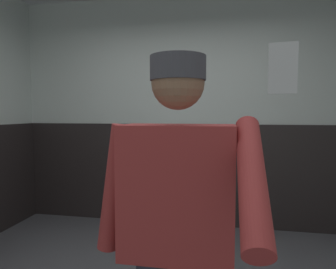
% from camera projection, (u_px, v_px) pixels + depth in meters
% --- Properties ---
extents(wall_back, '(4.72, 0.12, 2.81)m').
position_uv_depth(wall_back, '(184.00, 111.00, 3.69)').
color(wall_back, silver).
rests_on(wall_back, ground_plane).
extents(wainscot_band_back, '(4.12, 0.03, 1.25)m').
position_uv_depth(wainscot_band_back, '(182.00, 174.00, 3.67)').
color(wainscot_band_back, black).
rests_on(wainscot_band_back, ground_plane).
extents(urinal_solo, '(0.40, 0.34, 1.24)m').
position_uv_depth(urinal_solo, '(182.00, 164.00, 3.52)').
color(urinal_solo, white).
rests_on(urinal_solo, ground_plane).
extents(person, '(0.68, 0.60, 1.61)m').
position_uv_depth(person, '(177.00, 217.00, 1.24)').
color(person, '#2D3342').
rests_on(person, ground_plane).
extents(cell_phone, '(0.06, 0.03, 0.11)m').
position_uv_depth(cell_phone, '(283.00, 69.00, 0.65)').
color(cell_phone, silver).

